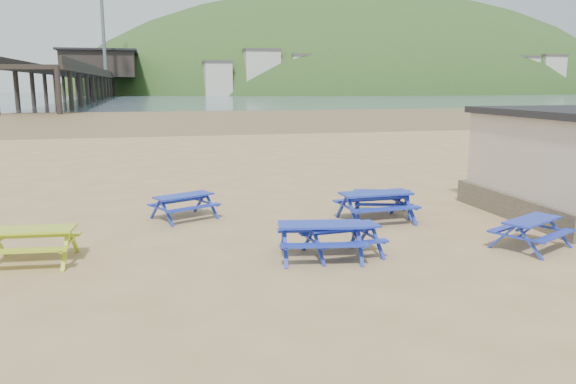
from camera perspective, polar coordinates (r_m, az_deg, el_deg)
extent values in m
plane|color=tan|center=(13.81, -0.09, -5.30)|extent=(400.00, 400.00, 0.00)
plane|color=olive|center=(68.07, -11.25, 7.46)|extent=(400.00, 400.00, 0.00)
plane|color=#4C5F6D|center=(182.95, -13.02, 9.44)|extent=(400.00, 400.00, 0.00)
cube|color=#1A14A8|center=(16.49, -10.55, -0.37)|extent=(1.80, 1.33, 0.05)
cube|color=#1A14A8|center=(17.03, -11.45, -0.95)|extent=(1.62, 0.95, 0.05)
cube|color=#1A14A8|center=(16.07, -9.53, -1.58)|extent=(1.62, 0.95, 0.05)
cube|color=#1A14A8|center=(16.95, 9.58, -0.01)|extent=(1.82, 1.15, 0.05)
cube|color=#1A14A8|center=(17.56, 9.39, -0.51)|extent=(1.69, 0.75, 0.05)
cube|color=#1A14A8|center=(16.45, 9.73, -1.29)|extent=(1.69, 0.75, 0.05)
cube|color=#1A14A8|center=(16.07, 8.94, -0.13)|extent=(2.04, 0.87, 0.06)
cube|color=#1A14A8|center=(16.72, 7.94, -0.76)|extent=(2.02, 0.36, 0.06)
cube|color=#1A14A8|center=(15.54, 9.95, -1.72)|extent=(2.02, 0.36, 0.06)
cube|color=#1A14A8|center=(12.85, 5.60, -3.49)|extent=(1.71, 0.79, 0.05)
cube|color=#1A14A8|center=(13.40, 4.60, -4.00)|extent=(1.67, 0.38, 0.05)
cube|color=#1A14A8|center=(12.43, 6.64, -5.23)|extent=(1.67, 0.38, 0.05)
cube|color=#1A14A8|center=(12.57, 3.36, -3.32)|extent=(2.00, 1.07, 0.05)
cube|color=#1A14A8|center=(13.26, 3.02, -3.89)|extent=(1.91, 0.60, 0.05)
cube|color=#1A14A8|center=(12.05, 3.70, -5.42)|extent=(1.91, 0.60, 0.05)
cube|color=#1A14A8|center=(14.53, 23.57, -2.63)|extent=(1.80, 1.35, 0.05)
cube|color=#1A14A8|center=(14.83, 21.54, -3.26)|extent=(1.61, 0.97, 0.05)
cube|color=#1A14A8|center=(14.36, 25.50, -4.01)|extent=(1.61, 0.97, 0.05)
cube|color=#A5C81F|center=(13.42, -24.77, -3.51)|extent=(1.91, 0.90, 0.05)
cube|color=#A5C81F|center=(14.06, -23.97, -4.03)|extent=(1.86, 0.44, 0.05)
cube|color=#A5C81F|center=(12.92, -25.43, -5.41)|extent=(1.86, 0.44, 0.05)
cube|color=black|center=(188.48, -18.70, 11.00)|extent=(9.00, 220.00, 0.60)
cube|color=black|center=(199.53, -18.51, 12.13)|extent=(22.00, 30.00, 8.00)
cube|color=black|center=(199.71, -18.59, 13.36)|extent=(24.00, 32.00, 0.60)
cylinder|color=slate|center=(178.02, -18.28, 15.59)|extent=(1.00, 1.00, 28.00)
ellipsoid|color=#2D4C1E|center=(260.50, 7.21, 7.78)|extent=(264.00, 144.00, 108.00)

